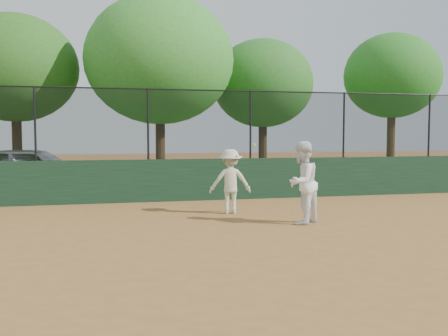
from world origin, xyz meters
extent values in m
plane|color=#A46B34|center=(0.00, 0.00, 0.00)|extent=(80.00, 80.00, 0.00)
cube|color=#1A3A22|center=(0.00, 6.00, 0.60)|extent=(26.00, 0.20, 1.20)
cube|color=#2D581B|center=(0.00, 12.00, 0.00)|extent=(36.00, 12.00, 0.01)
imported|color=#A0A5A9|center=(-3.91, 8.32, 0.77)|extent=(4.75, 2.45, 1.55)
imported|color=white|center=(2.42, 1.79, 0.89)|extent=(1.09, 1.07, 1.78)
imported|color=beige|center=(1.26, 3.49, 0.78)|extent=(1.07, 0.70, 1.56)
sphere|color=#BED22E|center=(1.74, 3.09, 1.67)|extent=(0.07, 0.07, 0.07)
cube|color=black|center=(0.00, 6.00, 2.20)|extent=(26.00, 0.02, 2.00)
cylinder|color=black|center=(0.00, 6.00, 3.18)|extent=(26.00, 0.04, 0.04)
cylinder|color=black|center=(-3.50, 6.00, 2.20)|extent=(0.06, 0.06, 2.00)
cylinder|color=black|center=(-0.50, 6.00, 2.20)|extent=(0.06, 0.06, 2.00)
cylinder|color=black|center=(2.50, 6.00, 2.20)|extent=(0.06, 0.06, 2.00)
cylinder|color=black|center=(5.50, 6.00, 2.20)|extent=(0.06, 0.06, 2.00)
cylinder|color=black|center=(8.50, 6.00, 2.20)|extent=(0.06, 0.06, 2.00)
cylinder|color=#402B16|center=(-4.91, 11.84, 1.29)|extent=(0.36, 0.36, 2.58)
ellipsoid|color=#2A5B1A|center=(-4.91, 11.84, 4.37)|extent=(4.63, 4.21, 4.00)
cylinder|color=#442B18|center=(0.33, 10.62, 1.26)|extent=(0.36, 0.36, 2.53)
ellipsoid|color=#347C27|center=(0.33, 10.62, 4.67)|extent=(5.54, 5.04, 4.78)
cylinder|color=#392413|center=(4.93, 12.41, 1.20)|extent=(0.36, 0.36, 2.39)
ellipsoid|color=#28601F|center=(4.93, 12.41, 4.08)|extent=(4.36, 3.96, 3.76)
cylinder|color=#452D18|center=(10.57, 11.55, 1.40)|extent=(0.36, 0.36, 2.80)
ellipsoid|color=#25671D|center=(10.57, 11.55, 4.45)|extent=(4.27, 3.88, 3.69)
camera|label=1|loc=(-1.65, -8.18, 1.95)|focal=40.00mm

